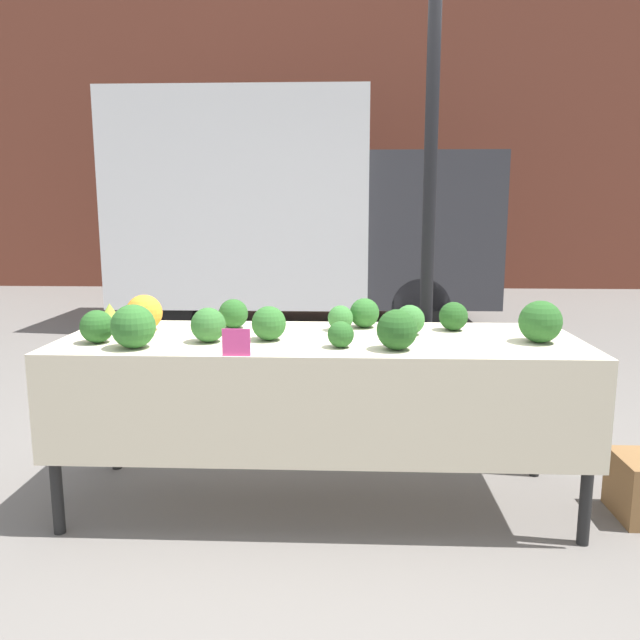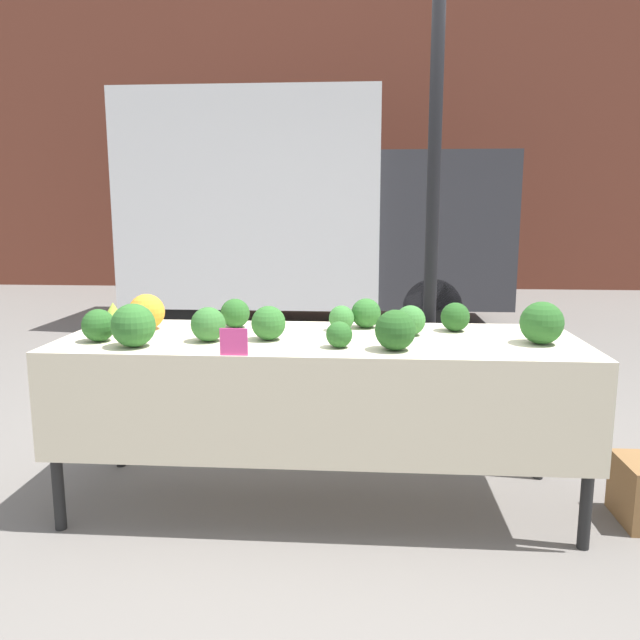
# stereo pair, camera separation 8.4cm
# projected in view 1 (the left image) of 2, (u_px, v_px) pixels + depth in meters

# --- Properties ---
(ground_plane) EXTENTS (40.00, 40.00, 0.00)m
(ground_plane) POSITION_uv_depth(u_px,v_px,m) (320.00, 501.00, 3.00)
(ground_plane) COLOR slate
(building_facade) EXTENTS (16.00, 0.60, 6.76)m
(building_facade) POSITION_uv_depth(u_px,v_px,m) (340.00, 94.00, 10.93)
(building_facade) COLOR brown
(building_facade) RESTS_ON ground_plane
(tent_pole) EXTENTS (0.07, 0.07, 2.74)m
(tent_pole) POSITION_uv_depth(u_px,v_px,m) (429.00, 213.00, 3.30)
(tent_pole) COLOR black
(tent_pole) RESTS_ON ground_plane
(parked_truck) EXTENTS (4.39, 1.85, 2.68)m
(parked_truck) POSITION_uv_depth(u_px,v_px,m) (291.00, 210.00, 7.53)
(parked_truck) COLOR white
(parked_truck) RESTS_ON ground_plane
(market_table) EXTENTS (2.36, 0.81, 0.81)m
(market_table) POSITION_uv_depth(u_px,v_px,m) (319.00, 360.00, 2.81)
(market_table) COLOR beige
(market_table) RESTS_ON ground_plane
(orange_cauliflower) EXTENTS (0.17, 0.17, 0.17)m
(orange_cauliflower) POSITION_uv_depth(u_px,v_px,m) (144.00, 313.00, 3.01)
(orange_cauliflower) COLOR orange
(orange_cauliflower) RESTS_ON market_table
(romanesco_head) EXTENTS (0.16, 0.16, 0.13)m
(romanesco_head) POSITION_uv_depth(u_px,v_px,m) (110.00, 316.00, 3.04)
(romanesco_head) COLOR #93B238
(romanesco_head) RESTS_ON market_table
(broccoli_head_0) EXTENTS (0.19, 0.19, 0.19)m
(broccoli_head_0) POSITION_uv_depth(u_px,v_px,m) (133.00, 326.00, 2.62)
(broccoli_head_0) COLOR #2D6628
(broccoli_head_0) RESTS_ON market_table
(broccoli_head_1) EXTENTS (0.11, 0.11, 0.11)m
(broccoli_head_1) POSITION_uv_depth(u_px,v_px,m) (341.00, 334.00, 2.64)
(broccoli_head_1) COLOR #285B23
(broccoli_head_1) RESTS_ON market_table
(broccoli_head_2) EXTENTS (0.14, 0.14, 0.14)m
(broccoli_head_2) POSITION_uv_depth(u_px,v_px,m) (410.00, 320.00, 2.91)
(broccoli_head_2) COLOR #387533
(broccoli_head_2) RESTS_ON market_table
(broccoli_head_3) EXTENTS (0.19, 0.19, 0.19)m
(broccoli_head_3) POSITION_uv_depth(u_px,v_px,m) (540.00, 322.00, 2.73)
(broccoli_head_3) COLOR #285B23
(broccoli_head_3) RESTS_ON market_table
(broccoli_head_4) EXTENTS (0.12, 0.12, 0.12)m
(broccoli_head_4) POSITION_uv_depth(u_px,v_px,m) (340.00, 318.00, 3.01)
(broccoli_head_4) COLOR #387533
(broccoli_head_4) RESTS_ON market_table
(broccoli_head_5) EXTENTS (0.15, 0.15, 0.15)m
(broccoli_head_5) POSITION_uv_depth(u_px,v_px,m) (208.00, 325.00, 2.74)
(broccoli_head_5) COLOR #336B2D
(broccoli_head_5) RESTS_ON market_table
(broccoli_head_6) EXTENTS (0.17, 0.17, 0.17)m
(broccoli_head_6) POSITION_uv_depth(u_px,v_px,m) (397.00, 330.00, 2.59)
(broccoli_head_6) COLOR #23511E
(broccoli_head_6) RESTS_ON market_table
(broccoli_head_7) EXTENTS (0.15, 0.15, 0.15)m
(broccoli_head_7) POSITION_uv_depth(u_px,v_px,m) (97.00, 327.00, 2.73)
(broccoli_head_7) COLOR #285B23
(broccoli_head_7) RESTS_ON market_table
(broccoli_head_8) EXTENTS (0.15, 0.15, 0.15)m
(broccoli_head_8) POSITION_uv_depth(u_px,v_px,m) (364.00, 313.00, 3.09)
(broccoli_head_8) COLOR #2D6628
(broccoli_head_8) RESTS_ON market_table
(broccoli_head_9) EXTENTS (0.14, 0.14, 0.14)m
(broccoli_head_9) POSITION_uv_depth(u_px,v_px,m) (453.00, 316.00, 3.01)
(broccoli_head_9) COLOR #23511E
(broccoli_head_9) RESTS_ON market_table
(broccoli_head_10) EXTENTS (0.15, 0.15, 0.15)m
(broccoli_head_10) POSITION_uv_depth(u_px,v_px,m) (269.00, 323.00, 2.78)
(broccoli_head_10) COLOR #2D6628
(broccoli_head_10) RESTS_ON market_table
(broccoli_head_11) EXTENTS (0.14, 0.14, 0.14)m
(broccoli_head_11) POSITION_uv_depth(u_px,v_px,m) (233.00, 314.00, 3.07)
(broccoli_head_11) COLOR #285B23
(broccoli_head_11) RESTS_ON market_table
(price_sign) EXTENTS (0.11, 0.01, 0.11)m
(price_sign) POSITION_uv_depth(u_px,v_px,m) (236.00, 343.00, 2.48)
(price_sign) COLOR #EF4793
(price_sign) RESTS_ON market_table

